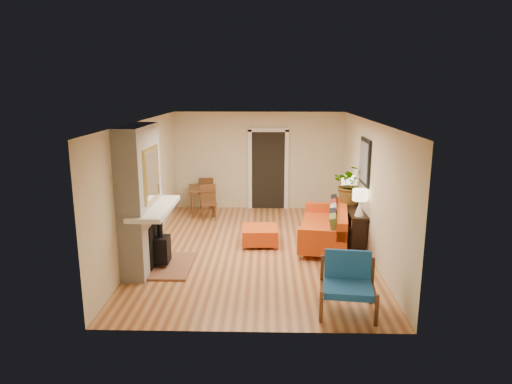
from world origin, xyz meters
TOP-DOWN VIEW (x-y plane):
  - room_shell at (0.60, 2.63)m, footprint 6.50×6.50m
  - fireplace at (-2.00, -1.00)m, footprint 1.09×1.68m
  - sofa at (1.51, 0.36)m, footprint 1.25×2.29m
  - ottoman at (0.08, 0.27)m, footprint 0.77×0.77m
  - blue_chair at (1.43, -2.54)m, footprint 0.90×0.88m
  - dining_table at (-1.41, 2.65)m, footprint 0.88×1.64m
  - console_table at (2.07, 0.71)m, footprint 0.34×1.85m
  - lamp_near at (2.07, -0.02)m, footprint 0.30×0.30m
  - lamp_far at (2.07, 1.39)m, footprint 0.30×0.30m
  - houseplant at (2.06, 0.93)m, footprint 0.81×0.70m

SIDE VIEW (x-z plane):
  - ottoman at x=0.08m, z-range 0.03..0.40m
  - sofa at x=1.51m, z-range -0.05..0.81m
  - blue_chair at x=1.43m, z-range 0.03..0.88m
  - dining_table at x=-1.41m, z-range 0.13..0.99m
  - console_table at x=2.07m, z-range 0.21..0.94m
  - lamp_near at x=2.07m, z-range 0.79..1.33m
  - lamp_far at x=2.07m, z-range 0.79..1.33m
  - houseplant at x=2.06m, z-range 0.73..1.61m
  - room_shell at x=0.60m, z-range -2.01..4.49m
  - fireplace at x=-2.00m, z-range -0.06..2.54m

